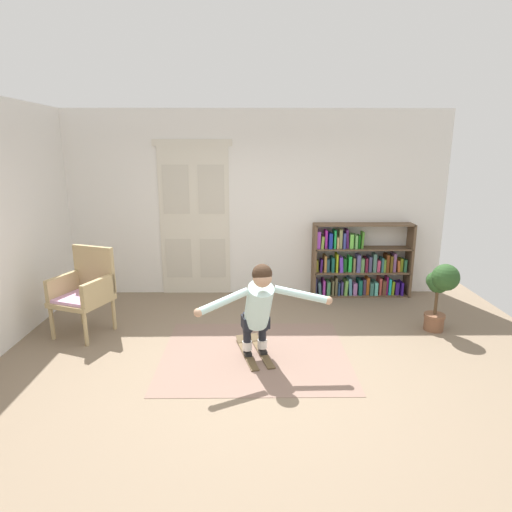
{
  "coord_description": "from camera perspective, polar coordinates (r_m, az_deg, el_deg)",
  "views": [
    {
      "loc": [
        -0.07,
        -4.2,
        2.31
      ],
      "look_at": [
        -0.02,
        0.82,
        1.05
      ],
      "focal_mm": 30.12,
      "sensor_mm": 36.0,
      "label": 1
    }
  ],
  "objects": [
    {
      "name": "rug",
      "position": [
        5.08,
        -0.17,
        -12.92
      ],
      "size": [
        2.12,
        1.78,
        0.01
      ],
      "primitive_type": "cube",
      "color": "#816558",
      "rests_on": "ground"
    },
    {
      "name": "skis_pair",
      "position": [
        5.1,
        -0.25,
        -12.58
      ],
      "size": [
        0.46,
        0.84,
        0.07
      ],
      "color": "brown",
      "rests_on": "rug"
    },
    {
      "name": "ground_plane",
      "position": [
        4.8,
        0.35,
        -14.72
      ],
      "size": [
        7.2,
        7.2,
        0.0
      ],
      "primitive_type": "plane",
      "color": "#7C6954"
    },
    {
      "name": "double_door",
      "position": [
        6.89,
        -8.14,
        4.92
      ],
      "size": [
        1.22,
        0.05,
        2.45
      ],
      "color": "beige",
      "rests_on": "ground"
    },
    {
      "name": "person_skier",
      "position": [
        4.66,
        0.36,
        -6.42
      ],
      "size": [
        1.44,
        0.78,
        1.09
      ],
      "color": "white",
      "rests_on": "skis_pair"
    },
    {
      "name": "potted_plant",
      "position": [
        5.98,
        23.32,
        -3.76
      ],
      "size": [
        0.36,
        0.44,
        0.91
      ],
      "color": "brown",
      "rests_on": "ground"
    },
    {
      "name": "bookshelf",
      "position": [
        7.05,
        13.35,
        -1.18
      ],
      "size": [
        1.56,
        0.3,
        1.17
      ],
      "color": "brown",
      "rests_on": "ground"
    },
    {
      "name": "back_wall",
      "position": [
        6.86,
        0.01,
        6.88
      ],
      "size": [
        6.0,
        0.1,
        2.9
      ],
      "primitive_type": "cube",
      "color": "silver",
      "rests_on": "ground"
    },
    {
      "name": "wicker_chair",
      "position": [
        5.87,
        -21.75,
        -4.1
      ],
      "size": [
        0.78,
        0.78,
        1.1
      ],
      "color": "tan",
      "rests_on": "ground"
    }
  ]
}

